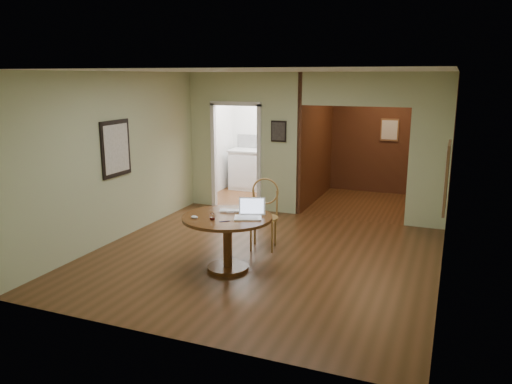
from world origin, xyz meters
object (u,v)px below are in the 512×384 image
at_px(dining_table, 227,230).
at_px(closed_laptop, 231,211).
at_px(chair, 264,210).
at_px(open_laptop, 250,212).

height_order(dining_table, closed_laptop, closed_laptop).
distance_m(dining_table, chair, 1.07).
relative_size(chair, open_laptop, 2.56).
distance_m(dining_table, closed_laptop, 0.29).
xyz_separation_m(dining_table, open_laptop, (0.30, 0.08, 0.27)).
distance_m(chair, closed_laptop, 0.90).
height_order(dining_table, open_laptop, open_laptop).
height_order(dining_table, chair, chair).
bearing_deg(dining_table, chair, 82.97).
bearing_deg(chair, closed_laptop, -112.23).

